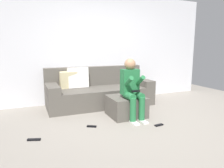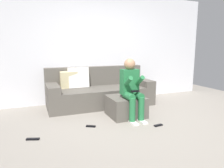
{
  "view_description": "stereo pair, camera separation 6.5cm",
  "coord_description": "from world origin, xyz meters",
  "px_view_note": "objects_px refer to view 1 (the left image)",
  "views": [
    {
      "loc": [
        -1.69,
        -2.82,
        1.3
      ],
      "look_at": [
        -0.07,
        1.1,
        0.56
      ],
      "focal_mm": 33.24,
      "sensor_mm": 36.0,
      "label": 1
    },
    {
      "loc": [
        -1.63,
        -2.84,
        1.3
      ],
      "look_at": [
        -0.07,
        1.1,
        0.56
      ],
      "focal_mm": 33.24,
      "sensor_mm": 36.0,
      "label": 2
    }
  ],
  "objects_px": {
    "couch_sectional": "(98,91)",
    "remote_by_storage_bin": "(92,126)",
    "ottoman": "(126,106)",
    "remote_near_ottoman": "(159,125)",
    "remote_under_side_table": "(34,140)",
    "person_seated": "(132,87)"
  },
  "relations": [
    {
      "from": "couch_sectional",
      "to": "person_seated",
      "type": "xyz_separation_m",
      "value": [
        0.26,
        -1.15,
        0.29
      ]
    },
    {
      "from": "ottoman",
      "to": "person_seated",
      "type": "bearing_deg",
      "value": -79.7
    },
    {
      "from": "ottoman",
      "to": "person_seated",
      "type": "distance_m",
      "value": 0.45
    },
    {
      "from": "person_seated",
      "to": "remote_under_side_table",
      "type": "xyz_separation_m",
      "value": [
        -1.73,
        -0.31,
        -0.59
      ]
    },
    {
      "from": "ottoman",
      "to": "remote_near_ottoman",
      "type": "distance_m",
      "value": 0.76
    },
    {
      "from": "remote_by_storage_bin",
      "to": "remote_under_side_table",
      "type": "height_order",
      "value": "same"
    },
    {
      "from": "person_seated",
      "to": "remote_under_side_table",
      "type": "distance_m",
      "value": 1.85
    },
    {
      "from": "ottoman",
      "to": "remote_near_ottoman",
      "type": "xyz_separation_m",
      "value": [
        0.28,
        -0.69,
        -0.18
      ]
    },
    {
      "from": "remote_by_storage_bin",
      "to": "couch_sectional",
      "type": "bearing_deg",
      "value": 96.38
    },
    {
      "from": "person_seated",
      "to": "remote_by_storage_bin",
      "type": "xyz_separation_m",
      "value": [
        -0.82,
        -0.14,
        -0.59
      ]
    },
    {
      "from": "remote_near_ottoman",
      "to": "remote_under_side_table",
      "type": "relative_size",
      "value": 0.85
    },
    {
      "from": "person_seated",
      "to": "remote_under_side_table",
      "type": "height_order",
      "value": "person_seated"
    },
    {
      "from": "person_seated",
      "to": "remote_by_storage_bin",
      "type": "relative_size",
      "value": 6.95
    },
    {
      "from": "couch_sectional",
      "to": "remote_by_storage_bin",
      "type": "distance_m",
      "value": 1.43
    },
    {
      "from": "person_seated",
      "to": "remote_near_ottoman",
      "type": "distance_m",
      "value": 0.82
    },
    {
      "from": "ottoman",
      "to": "remote_by_storage_bin",
      "type": "distance_m",
      "value": 0.87
    },
    {
      "from": "remote_under_side_table",
      "to": "couch_sectional",
      "type": "bearing_deg",
      "value": 64.0
    },
    {
      "from": "person_seated",
      "to": "ottoman",
      "type": "bearing_deg",
      "value": 100.3
    },
    {
      "from": "couch_sectional",
      "to": "person_seated",
      "type": "relative_size",
      "value": 2.12
    },
    {
      "from": "ottoman",
      "to": "remote_near_ottoman",
      "type": "height_order",
      "value": "ottoman"
    },
    {
      "from": "ottoman",
      "to": "remote_by_storage_bin",
      "type": "relative_size",
      "value": 4.08
    },
    {
      "from": "ottoman",
      "to": "person_seated",
      "type": "relative_size",
      "value": 0.59
    }
  ]
}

